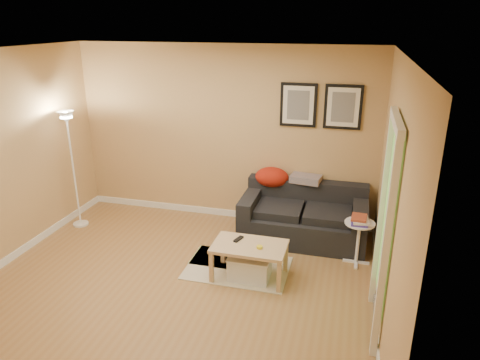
{
  "coord_description": "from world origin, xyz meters",
  "views": [
    {
      "loc": [
        1.86,
        -4.06,
        2.91
      ],
      "look_at": [
        0.55,
        0.85,
        1.05
      ],
      "focal_mm": 33.03,
      "sensor_mm": 36.0,
      "label": 1
    }
  ],
  "objects_px": {
    "book_stack": "(360,220)",
    "sofa": "(304,214)",
    "side_table": "(358,243)",
    "coffee_table": "(249,261)",
    "floor_lamp": "(74,173)",
    "storage_bin": "(250,267)"
  },
  "relations": [
    {
      "from": "sofa",
      "to": "coffee_table",
      "type": "height_order",
      "value": "sofa"
    },
    {
      "from": "coffee_table",
      "to": "floor_lamp",
      "type": "bearing_deg",
      "value": 163.88
    },
    {
      "from": "storage_bin",
      "to": "side_table",
      "type": "bearing_deg",
      "value": 29.56
    },
    {
      "from": "sofa",
      "to": "floor_lamp",
      "type": "bearing_deg",
      "value": -172.8
    },
    {
      "from": "book_stack",
      "to": "storage_bin",
      "type": "bearing_deg",
      "value": -167.39
    },
    {
      "from": "coffee_table",
      "to": "floor_lamp",
      "type": "xyz_separation_m",
      "value": [
        -2.79,
        0.73,
        0.6
      ]
    },
    {
      "from": "storage_bin",
      "to": "floor_lamp",
      "type": "distance_m",
      "value": 2.98
    },
    {
      "from": "coffee_table",
      "to": "side_table",
      "type": "height_order",
      "value": "side_table"
    },
    {
      "from": "side_table",
      "to": "floor_lamp",
      "type": "bearing_deg",
      "value": 179.04
    },
    {
      "from": "floor_lamp",
      "to": "coffee_table",
      "type": "bearing_deg",
      "value": -14.73
    },
    {
      "from": "book_stack",
      "to": "floor_lamp",
      "type": "bearing_deg",
      "value": 162.33
    },
    {
      "from": "storage_bin",
      "to": "sofa",
      "type": "bearing_deg",
      "value": 67.93
    },
    {
      "from": "side_table",
      "to": "floor_lamp",
      "type": "distance_m",
      "value": 4.06
    },
    {
      "from": "sofa",
      "to": "storage_bin",
      "type": "relative_size",
      "value": 3.45
    },
    {
      "from": "coffee_table",
      "to": "storage_bin",
      "type": "height_order",
      "value": "coffee_table"
    },
    {
      "from": "floor_lamp",
      "to": "storage_bin",
      "type": "bearing_deg",
      "value": -15.15
    },
    {
      "from": "book_stack",
      "to": "floor_lamp",
      "type": "xyz_separation_m",
      "value": [
        -4.01,
        0.08,
        0.21
      ]
    },
    {
      "from": "book_stack",
      "to": "sofa",
      "type": "bearing_deg",
      "value": 129.54
    },
    {
      "from": "side_table",
      "to": "coffee_table",
      "type": "bearing_deg",
      "value": -151.58
    },
    {
      "from": "sofa",
      "to": "coffee_table",
      "type": "distance_m",
      "value": 1.26
    },
    {
      "from": "coffee_table",
      "to": "storage_bin",
      "type": "distance_m",
      "value": 0.07
    },
    {
      "from": "sofa",
      "to": "book_stack",
      "type": "distance_m",
      "value": 0.92
    }
  ]
}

